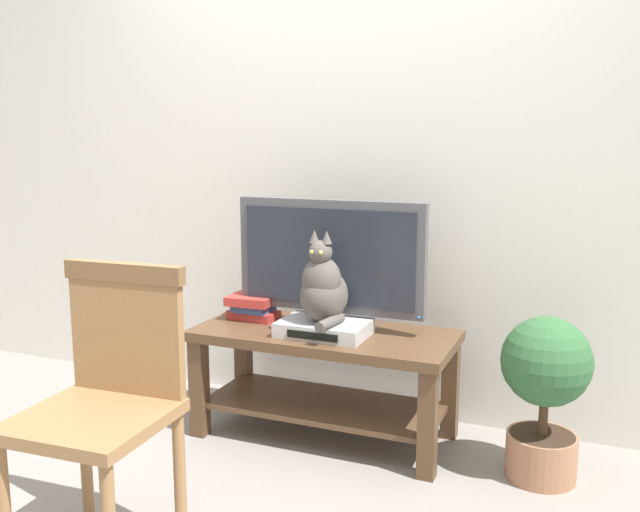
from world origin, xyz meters
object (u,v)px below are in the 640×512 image
(wooden_chair, at_px, (108,389))
(potted_plant, at_px, (545,386))
(tv, at_px, (330,261))
(media_box, at_px, (324,328))
(cat, at_px, (323,288))
(book_stack, at_px, (253,307))
(tv_stand, at_px, (324,363))

(wooden_chair, xyz_separation_m, potted_plant, (1.24, 1.06, -0.18))
(wooden_chair, bearing_deg, tv, 75.78)
(tv, xyz_separation_m, media_box, (0.02, -0.12, -0.27))
(cat, distance_m, wooden_chair, 1.08)
(wooden_chair, height_order, potted_plant, wooden_chair)
(book_stack, relative_size, potted_plant, 0.36)
(tv, height_order, wooden_chair, tv)
(tv_stand, bearing_deg, tv, 89.98)
(tv, distance_m, media_box, 0.30)
(tv, xyz_separation_m, potted_plant, (0.95, -0.10, -0.42))
(book_stack, height_order, potted_plant, potted_plant)
(tv, height_order, potted_plant, tv)
(potted_plant, bearing_deg, wooden_chair, -139.48)
(cat, height_order, potted_plant, cat)
(tv, distance_m, wooden_chair, 1.22)
(media_box, bearing_deg, cat, -84.45)
(cat, bearing_deg, tv_stand, 108.67)
(wooden_chair, xyz_separation_m, book_stack, (-0.10, 1.15, -0.01))
(cat, xyz_separation_m, wooden_chair, (-0.32, -1.02, -0.15))
(tv, bearing_deg, cat, -79.83)
(media_box, height_order, book_stack, book_stack)
(cat, relative_size, potted_plant, 0.61)
(tv_stand, distance_m, potted_plant, 0.95)
(tv_stand, xyz_separation_m, cat, (0.02, -0.07, 0.36))
(cat, distance_m, potted_plant, 0.98)
(wooden_chair, bearing_deg, tv_stand, 74.98)
(tv_stand, height_order, cat, cat)
(potted_plant, bearing_deg, book_stack, 176.02)
(media_box, distance_m, book_stack, 0.43)
(wooden_chair, bearing_deg, book_stack, 94.76)
(wooden_chair, distance_m, book_stack, 1.16)
(wooden_chair, relative_size, potted_plant, 1.43)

